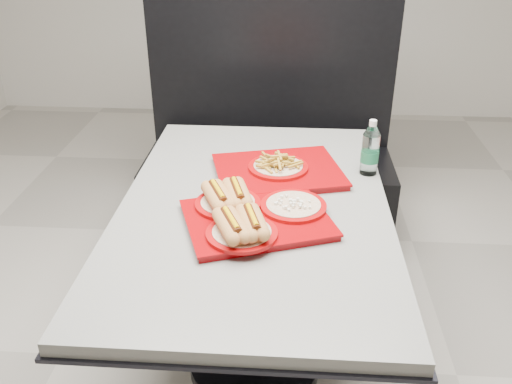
# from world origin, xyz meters

# --- Properties ---
(ground) EXTENTS (6.00, 6.00, 0.00)m
(ground) POSITION_xyz_m (0.00, 0.00, 0.00)
(ground) COLOR #A09A90
(ground) RESTS_ON ground
(diner_table) EXTENTS (0.92, 1.42, 0.75)m
(diner_table) POSITION_xyz_m (0.00, 0.00, 0.58)
(diner_table) COLOR black
(diner_table) RESTS_ON ground
(booth_bench) EXTENTS (1.30, 0.57, 1.35)m
(booth_bench) POSITION_xyz_m (0.00, 1.09, 0.40)
(booth_bench) COLOR black
(booth_bench) RESTS_ON ground
(tray_near) EXTENTS (0.53, 0.47, 0.10)m
(tray_near) POSITION_xyz_m (-0.00, -0.14, 0.79)
(tray_near) COLOR #870307
(tray_near) RESTS_ON diner_table
(tray_far) EXTENTS (0.53, 0.46, 0.09)m
(tray_far) POSITION_xyz_m (0.07, 0.22, 0.78)
(tray_far) COLOR #870307
(tray_far) RESTS_ON diner_table
(water_bottle) EXTENTS (0.07, 0.07, 0.21)m
(water_bottle) POSITION_xyz_m (0.41, 0.26, 0.84)
(water_bottle) COLOR silver
(water_bottle) RESTS_ON diner_table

